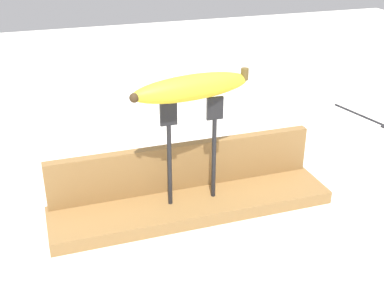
# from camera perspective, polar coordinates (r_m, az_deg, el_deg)

# --- Properties ---
(ground_plane) EXTENTS (3.00, 3.00, 0.00)m
(ground_plane) POSITION_cam_1_polar(r_m,az_deg,el_deg) (0.82, 0.00, -7.71)
(ground_plane) COLOR white
(wooden_board) EXTENTS (0.46, 0.11, 0.02)m
(wooden_board) POSITION_cam_1_polar(r_m,az_deg,el_deg) (0.81, 0.00, -7.07)
(wooden_board) COLOR olive
(wooden_board) RESTS_ON ground
(board_backstop) EXTENTS (0.45, 0.02, 0.08)m
(board_backstop) POSITION_cam_1_polar(r_m,az_deg,el_deg) (0.83, -0.98, -2.52)
(board_backstop) COLOR olive
(board_backstop) RESTS_ON wooden_board
(fork_stand_center) EXTENTS (0.10, 0.01, 0.17)m
(fork_stand_center) POSITION_cam_1_polar(r_m,az_deg,el_deg) (0.76, 0.08, 0.16)
(fork_stand_center) COLOR black
(fork_stand_center) RESTS_ON wooden_board
(banana_raised_center) EXTENTS (0.19, 0.07, 0.04)m
(banana_raised_center) POSITION_cam_1_polar(r_m,az_deg,el_deg) (0.72, 0.08, 6.49)
(banana_raised_center) COLOR yellow
(banana_raised_center) RESTS_ON fork_stand_center
(fork_fallen_near) EXTENTS (0.05, 0.19, 0.01)m
(fork_fallen_near) POSITION_cam_1_polar(r_m,az_deg,el_deg) (1.24, 20.23, 2.66)
(fork_fallen_near) COLOR black
(fork_fallen_near) RESTS_ON ground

